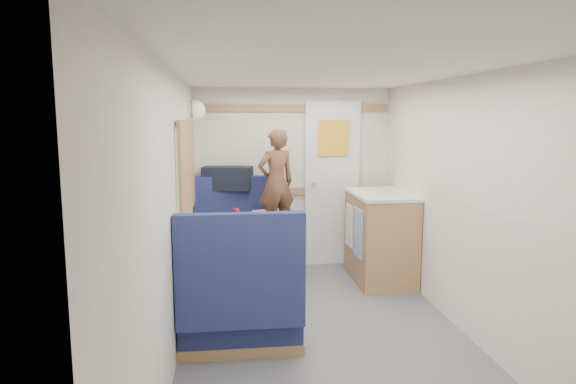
{
  "coord_description": "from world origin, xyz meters",
  "views": [
    {
      "loc": [
        -0.72,
        -3.45,
        1.69
      ],
      "look_at": [
        -0.21,
        0.9,
        1.04
      ],
      "focal_mm": 32.0,
      "sensor_mm": 36.0,
      "label": 1
    }
  ],
  "objects": [
    {
      "name": "floor",
      "position": [
        0.0,
        0.0,
        0.0
      ],
      "size": [
        4.5,
        4.5,
        0.0
      ],
      "primitive_type": "plane",
      "color": "#515156",
      "rests_on": "ground"
    },
    {
      "name": "ceiling",
      "position": [
        0.0,
        0.0,
        2.0
      ],
      "size": [
        4.5,
        4.5,
        0.0
      ],
      "primitive_type": "plane",
      "rotation": [
        3.14,
        0.0,
        0.0
      ],
      "color": "silver",
      "rests_on": "wall_back"
    },
    {
      "name": "wall_back",
      "position": [
        0.0,
        2.25,
        1.0
      ],
      "size": [
        2.2,
        0.02,
        2.0
      ],
      "primitive_type": "cube",
      "color": "silver",
      "rests_on": "floor"
    },
    {
      "name": "wall_left",
      "position": [
        -1.1,
        0.0,
        1.0
      ],
      "size": [
        0.02,
        4.5,
        2.0
      ],
      "primitive_type": "cube",
      "color": "silver",
      "rests_on": "floor"
    },
    {
      "name": "wall_right",
      "position": [
        1.1,
        0.0,
        1.0
      ],
      "size": [
        0.02,
        4.5,
        2.0
      ],
      "primitive_type": "cube",
      "color": "silver",
      "rests_on": "floor"
    },
    {
      "name": "oak_trim_low",
      "position": [
        0.0,
        2.23,
        0.85
      ],
      "size": [
        2.15,
        0.02,
        0.08
      ],
      "primitive_type": "cube",
      "color": "#8C613F",
      "rests_on": "wall_back"
    },
    {
      "name": "oak_trim_high",
      "position": [
        0.0,
        2.23,
        1.78
      ],
      "size": [
        2.15,
        0.02,
        0.08
      ],
      "primitive_type": "cube",
      "color": "#8C613F",
      "rests_on": "wall_back"
    },
    {
      "name": "side_window",
      "position": [
        -1.08,
        1.0,
        1.25
      ],
      "size": [
        0.04,
        1.3,
        0.72
      ],
      "primitive_type": "cube",
      "color": "#A4B59A",
      "rests_on": "wall_left"
    },
    {
      "name": "rear_door",
      "position": [
        0.45,
        2.22,
        0.97
      ],
      "size": [
        0.62,
        0.12,
        1.86
      ],
      "color": "white",
      "rests_on": "wall_back"
    },
    {
      "name": "dinette_table",
      "position": [
        -0.65,
        1.0,
        0.57
      ],
      "size": [
        0.62,
        0.92,
        0.72
      ],
      "color": "white",
      "rests_on": "floor"
    },
    {
      "name": "bench_far",
      "position": [
        -0.65,
        1.86,
        0.3
      ],
      "size": [
        0.9,
        0.59,
        1.05
      ],
      "color": "#171E4B",
      "rests_on": "floor"
    },
    {
      "name": "bench_near",
      "position": [
        -0.65,
        0.14,
        0.3
      ],
      "size": [
        0.9,
        0.59,
        1.05
      ],
      "color": "#171E4B",
      "rests_on": "floor"
    },
    {
      "name": "ledge",
      "position": [
        -0.65,
        2.12,
        0.88
      ],
      "size": [
        0.9,
        0.14,
        0.04
      ],
      "primitive_type": "cube",
      "color": "#8C613F",
      "rests_on": "bench_far"
    },
    {
      "name": "dome_light",
      "position": [
        -1.04,
        1.85,
        1.75
      ],
      "size": [
        0.2,
        0.2,
        0.2
      ],
      "primitive_type": "sphere",
      "color": "white",
      "rests_on": "wall_left"
    },
    {
      "name": "galley_counter",
      "position": [
        0.82,
        1.55,
        0.47
      ],
      "size": [
        0.57,
        0.92,
        0.92
      ],
      "color": "#8C613F",
      "rests_on": "floor"
    },
    {
      "name": "person",
      "position": [
        -0.23,
        1.78,
        1.01
      ],
      "size": [
        0.48,
        0.4,
        1.12
      ],
      "primitive_type": "imported",
      "rotation": [
        0.0,
        0.0,
        3.51
      ],
      "color": "brown",
      "rests_on": "bench_far"
    },
    {
      "name": "duffel_bag",
      "position": [
        -0.73,
        2.12,
        1.03
      ],
      "size": [
        0.57,
        0.36,
        0.25
      ],
      "primitive_type": "cube",
      "rotation": [
        0.0,
        0.0,
        -0.23
      ],
      "color": "black",
      "rests_on": "ledge"
    },
    {
      "name": "tray",
      "position": [
        -0.5,
        0.67,
        0.73
      ],
      "size": [
        0.29,
        0.36,
        0.02
      ],
      "primitive_type": "cube",
      "rotation": [
        0.0,
        0.0,
        0.1
      ],
      "color": "white",
      "rests_on": "dinette_table"
    },
    {
      "name": "orange_fruit",
      "position": [
        -0.43,
        0.98,
        0.78
      ],
      "size": [
        0.07,
        0.07,
        0.07
      ],
      "primitive_type": "sphere",
      "color": "orange",
      "rests_on": "tray"
    },
    {
      "name": "cheese_block",
      "position": [
        -0.53,
        0.65,
        0.76
      ],
      "size": [
        0.12,
        0.09,
        0.04
      ],
      "primitive_type": "cube",
      "rotation": [
        0.0,
        0.0,
        0.39
      ],
      "color": "#EED189",
      "rests_on": "tray"
    },
    {
      "name": "wine_glass",
      "position": [
        -0.66,
        1.04,
        0.84
      ],
      "size": [
        0.08,
        0.08,
        0.17
      ],
      "color": "white",
      "rests_on": "dinette_table"
    },
    {
      "name": "tumbler_left",
      "position": [
        -0.88,
        0.62,
        0.77
      ],
      "size": [
        0.07,
        0.07,
        0.11
      ],
      "primitive_type": "cylinder",
      "color": "white",
      "rests_on": "dinette_table"
    },
    {
      "name": "tumbler_right",
      "position": [
        -0.65,
        1.21,
        0.77
      ],
      "size": [
        0.07,
        0.07,
        0.11
      ],
      "primitive_type": "cylinder",
      "color": "white",
      "rests_on": "dinette_table"
    },
    {
      "name": "beer_glass",
      "position": [
        -0.55,
        1.18,
        0.77
      ],
      "size": [
        0.06,
        0.06,
        0.1
      ],
      "primitive_type": "cylinder",
      "color": "brown",
      "rests_on": "dinette_table"
    },
    {
      "name": "pepper_grinder",
      "position": [
        -0.57,
        1.01,
        0.77
      ],
      "size": [
        0.04,
        0.04,
        0.1
      ],
      "primitive_type": "cylinder",
      "color": "black",
      "rests_on": "dinette_table"
    },
    {
      "name": "bread_loaf",
      "position": [
        -0.43,
        1.22,
        0.77
      ],
      "size": [
        0.16,
        0.24,
        0.09
      ],
      "primitive_type": "cube",
      "rotation": [
        0.0,
        0.0,
        0.19
      ],
      "color": "brown",
      "rests_on": "dinette_table"
    }
  ]
}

